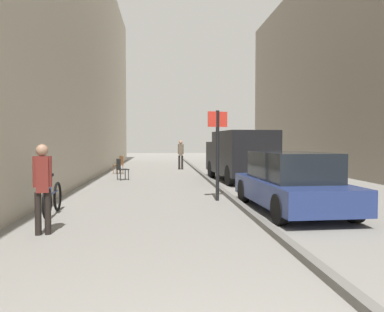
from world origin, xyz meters
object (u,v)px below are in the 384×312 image
(bicycle_leaning, at_px, (53,199))
(cafe_chair_near_window, at_px, (120,163))
(pedestrian_main_foreground, at_px, (181,153))
(delivery_van, at_px, (240,154))
(parked_car, at_px, (291,182))
(street_sign_post, at_px, (218,147))
(cafe_chair_by_doorway, at_px, (121,168))
(pedestrian_mid_block, at_px, (42,183))

(bicycle_leaning, height_order, cafe_chair_near_window, bicycle_leaning)
(pedestrian_main_foreground, xyz_separation_m, delivery_van, (2.18, -6.82, 0.14))
(parked_car, relative_size, bicycle_leaning, 2.41)
(street_sign_post, distance_m, cafe_chair_by_doorway, 6.94)
(delivery_van, bearing_deg, parked_car, -96.00)
(delivery_van, height_order, street_sign_post, street_sign_post)
(pedestrian_main_foreground, xyz_separation_m, cafe_chair_by_doorway, (-2.96, -6.00, -0.48))
(pedestrian_mid_block, bearing_deg, street_sign_post, -150.61)
(pedestrian_main_foreground, distance_m, parked_car, 13.86)
(pedestrian_main_foreground, xyz_separation_m, pedestrian_mid_block, (-3.35, -15.61, -0.06))
(parked_car, xyz_separation_m, cafe_chair_near_window, (-5.39, 10.98, -0.17))
(pedestrian_mid_block, height_order, delivery_van, delivery_van)
(parked_car, distance_m, bicycle_leaning, 5.72)
(pedestrian_mid_block, distance_m, cafe_chair_by_doorway, 9.63)
(cafe_chair_by_doorway, bearing_deg, cafe_chair_near_window, 159.54)
(pedestrian_main_foreground, distance_m, delivery_van, 7.17)
(cafe_chair_near_window, bearing_deg, pedestrian_main_foreground, -83.22)
(parked_car, height_order, cafe_chair_by_doorway, parked_car)
(delivery_van, relative_size, parked_car, 1.16)
(pedestrian_mid_block, bearing_deg, parked_car, -174.96)
(street_sign_post, height_order, cafe_chair_by_doorway, street_sign_post)
(parked_car, bearing_deg, cafe_chair_by_doorway, 120.44)
(pedestrian_main_foreground, relative_size, pedestrian_mid_block, 1.06)
(pedestrian_main_foreground, relative_size, cafe_chair_near_window, 1.88)
(street_sign_post, distance_m, bicycle_leaning, 4.66)
(street_sign_post, height_order, cafe_chair_near_window, street_sign_post)
(delivery_van, distance_m, bicycle_leaning, 9.13)
(pedestrian_main_foreground, xyz_separation_m, street_sign_post, (0.44, -11.97, 0.52))
(delivery_van, bearing_deg, bicycle_leaning, -134.85)
(pedestrian_mid_block, xyz_separation_m, cafe_chair_near_window, (-0.03, 12.88, -0.42))
(pedestrian_mid_block, bearing_deg, cafe_chair_by_doorway, -106.83)
(delivery_van, xyz_separation_m, bicycle_leaning, (-5.89, -6.94, -0.78))
(street_sign_post, relative_size, bicycle_leaning, 1.47)
(pedestrian_mid_block, relative_size, cafe_chair_by_doorway, 1.77)
(street_sign_post, bearing_deg, delivery_van, -124.11)
(pedestrian_mid_block, height_order, cafe_chair_by_doorway, pedestrian_mid_block)
(delivery_van, bearing_deg, pedestrian_main_foreground, 103.22)
(parked_car, distance_m, cafe_chair_by_doorway, 9.17)
(pedestrian_mid_block, bearing_deg, delivery_van, -136.68)
(pedestrian_mid_block, bearing_deg, bicycle_leaning, -93.70)
(delivery_van, height_order, cafe_chair_by_doorway, delivery_van)
(pedestrian_mid_block, xyz_separation_m, street_sign_post, (3.79, 3.64, 0.58))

